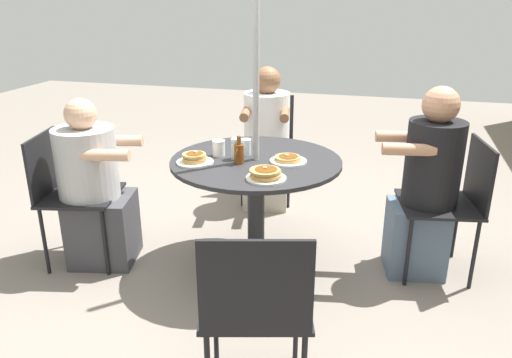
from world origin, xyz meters
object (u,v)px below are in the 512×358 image
at_px(pancake_plate_a, 195,159).
at_px(pancake_plate_c, 266,175).
at_px(diner_north, 425,191).
at_px(coffee_cup, 219,148).
at_px(pancake_plate_b, 288,160).
at_px(drinking_glass_a, 236,149).
at_px(patio_chair_south, 68,188).
at_px(patio_chair_west, 256,303).
at_px(patio_chair_east, 268,139).
at_px(patio_table, 256,184).
at_px(diner_east, 266,144).
at_px(patio_chair_north, 453,198).
at_px(diner_south, 95,192).
at_px(drinking_glass_b, 246,147).
at_px(syrup_bottle, 239,153).

bearing_deg(pancake_plate_a, pancake_plate_c, 71.86).
distance_m(diner_north, coffee_cup, 1.30).
bearing_deg(pancake_plate_b, drinking_glass_a, -86.35).
bearing_deg(patio_chair_south, patio_chair_west, 46.24).
bearing_deg(patio_chair_south, patio_chair_east, 133.90).
height_order(patio_table, pancake_plate_b, pancake_plate_b).
xyz_separation_m(diner_north, diner_east, (-0.83, -1.21, -0.03)).
distance_m(diner_north, diner_east, 1.47).
relative_size(patio_chair_east, pancake_plate_b, 3.87).
distance_m(patio_chair_north, coffee_cup, 1.47).
height_order(pancake_plate_a, coffee_cup, coffee_cup).
bearing_deg(coffee_cup, pancake_plate_a, -27.77).
bearing_deg(patio_chair_west, patio_table, 90.00).
bearing_deg(diner_north, diner_east, 45.24).
distance_m(patio_chair_east, coffee_cup, 1.21).
distance_m(patio_chair_east, diner_south, 1.62).
height_order(pancake_plate_b, drinking_glass_b, drinking_glass_b).
distance_m(patio_table, diner_south, 1.04).
height_order(patio_table, pancake_plate_a, pancake_plate_a).
bearing_deg(pancake_plate_b, patio_chair_south, -79.14).
relative_size(diner_north, patio_chair_west, 1.38).
relative_size(diner_south, pancake_plate_b, 4.89).
bearing_deg(patio_chair_west, pancake_plate_c, 86.44).
bearing_deg(diner_south, drinking_glass_b, 95.46).
relative_size(diner_south, pancake_plate_a, 4.89).
relative_size(syrup_bottle, coffee_cup, 1.68).
distance_m(pancake_plate_b, syrup_bottle, 0.30).
bearing_deg(patio_chair_north, diner_north, 90.00).
bearing_deg(patio_table, pancake_plate_c, 23.85).
bearing_deg(pancake_plate_c, patio_table, -156.15).
bearing_deg(diner_north, drinking_glass_b, 85.41).
distance_m(patio_chair_north, diner_east, 1.60).
bearing_deg(diner_south, patio_table, 90.00).
bearing_deg(patio_table, syrup_bottle, -37.66).
distance_m(patio_table, diner_north, 1.04).
distance_m(patio_chair_north, diner_south, 2.24).
distance_m(diner_north, diner_south, 2.07).
distance_m(pancake_plate_b, pancake_plate_c, 0.33).
height_order(patio_chair_south, pancake_plate_c, patio_chair_south).
distance_m(pancake_plate_a, drinking_glass_b, 0.35).
xyz_separation_m(patio_chair_east, syrup_bottle, (1.29, 0.14, 0.28)).
relative_size(patio_chair_east, diner_east, 0.76).
bearing_deg(pancake_plate_b, diner_east, -159.08).
xyz_separation_m(patio_table, drinking_glass_b, (-0.07, -0.09, 0.21)).
height_order(diner_north, patio_chair_west, diner_north).
xyz_separation_m(diner_north, drinking_glass_b, (0.11, -1.11, 0.22)).
relative_size(diner_north, drinking_glass_a, 9.16).
bearing_deg(patio_chair_north, pancake_plate_c, 106.98).
bearing_deg(coffee_cup, drinking_glass_a, 76.99).
bearing_deg(drinking_glass_b, pancake_plate_c, 30.03).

